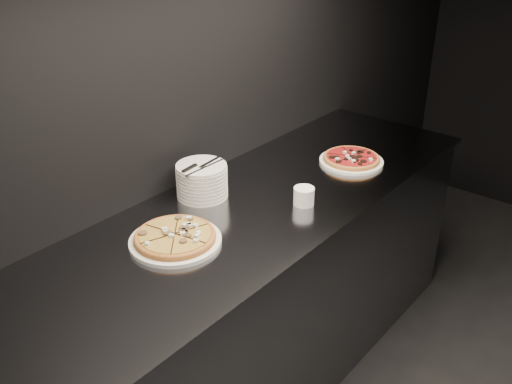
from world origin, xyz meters
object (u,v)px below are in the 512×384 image
Objects in this scene: pizza_mushroom at (175,238)px; plate_stack at (202,180)px; pizza_tomato at (351,159)px; ramekin at (304,196)px; cutlery at (200,166)px; counter at (256,295)px.

plate_stack is at bearing 119.10° from pizza_mushroom.
ramekin is at bearing -82.39° from pizza_tomato.
ramekin reaches higher than pizza_mushroom.
plate_stack is at bearing -150.73° from ramekin.
ramekin is (0.36, 0.22, -0.10)m from cutlery.
cutlery reaches higher than counter.
pizza_mushroom is 1.66× the size of plate_stack.
pizza_mushroom is at bearing -95.13° from counter.
plate_stack is at bearing -114.09° from pizza_tomato.
pizza_tomato is at bearing 82.96° from pizza_mushroom.
cutlery is at bearing -113.03° from pizza_tomato.
plate_stack is 0.08m from cutlery.
plate_stack is (-0.22, -0.09, 0.53)m from counter.
counter is 11.72× the size of plate_stack.
cutlery is at bearing -62.38° from plate_stack.
pizza_mushroom is 1.01m from pizza_tomato.
ramekin is (0.19, 0.53, 0.02)m from pizza_mushroom.
counter is at bearing -98.35° from pizza_tomato.
counter is 29.14× the size of ramekin.
plate_stack is (-0.18, 0.32, 0.05)m from pizza_mushroom.
pizza_mushroom is at bearing -109.47° from ramekin.
pizza_mushroom is at bearing -97.04° from pizza_tomato.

